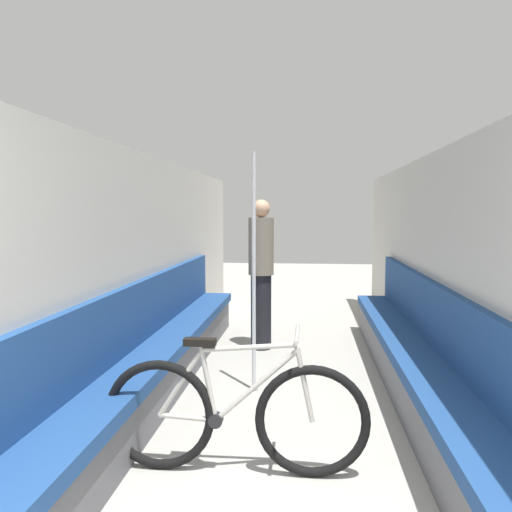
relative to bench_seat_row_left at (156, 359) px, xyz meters
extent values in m
cube|color=beige|center=(-0.24, -0.18, 0.76)|extent=(0.10, 9.77, 2.19)
cube|color=beige|center=(2.53, -0.18, 0.76)|extent=(0.10, 9.77, 2.19)
cube|color=#5B5B60|center=(0.03, 0.00, -0.14)|extent=(0.37, 5.51, 0.38)
cube|color=navy|center=(0.03, 0.00, 0.10)|extent=(0.44, 5.51, 0.10)
cube|color=navy|center=(-0.15, 0.00, 0.42)|extent=(0.07, 5.51, 0.55)
cube|color=#5B5B60|center=(2.26, 0.00, -0.14)|extent=(0.37, 5.51, 0.38)
cube|color=navy|center=(2.26, 0.00, 0.10)|extent=(0.44, 5.51, 0.10)
cube|color=navy|center=(2.44, 0.00, 0.42)|extent=(0.07, 5.51, 0.55)
torus|color=black|center=(0.41, -1.24, 0.02)|extent=(0.71, 0.06, 0.71)
torus|color=black|center=(1.37, -1.24, 0.02)|extent=(0.71, 0.06, 0.71)
cylinder|color=#B7B2A8|center=(0.59, -1.24, 0.01)|extent=(0.36, 0.03, 0.05)
cylinder|color=#B7B2A8|center=(0.54, -1.24, 0.23)|extent=(0.29, 0.03, 0.43)
cylinder|color=#B7B2A8|center=(0.72, -1.24, 0.25)|extent=(0.13, 0.03, 0.50)
cylinder|color=#B7B2A8|center=(1.02, -1.24, 0.23)|extent=(0.53, 0.03, 0.48)
cylinder|color=#B7B2A8|center=(0.98, -1.24, 0.48)|extent=(0.60, 0.03, 0.08)
cylinder|color=#B7B2A8|center=(1.32, -1.24, 0.25)|extent=(0.13, 0.03, 0.47)
cylinder|color=black|center=(0.77, -1.24, 0.01)|extent=(0.09, 0.06, 0.09)
cube|color=black|center=(0.67, -1.24, 0.50)|extent=(0.20, 0.07, 0.04)
cylinder|color=#B7B2A8|center=(1.28, -1.24, 0.57)|extent=(0.02, 0.46, 0.02)
cylinder|color=gray|center=(0.85, 0.23, -0.33)|extent=(0.08, 0.08, 0.01)
cylinder|color=silver|center=(0.85, 0.23, 0.75)|extent=(0.04, 0.04, 2.17)
cylinder|color=black|center=(0.79, 1.64, 0.12)|extent=(0.25, 0.25, 0.89)
cylinder|color=#756B5B|center=(0.79, 1.64, 0.90)|extent=(0.30, 0.30, 0.68)
sphere|color=tan|center=(0.79, 1.64, 1.34)|extent=(0.21, 0.21, 0.21)
camera|label=1|loc=(1.33, -4.22, 1.31)|focal=35.00mm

